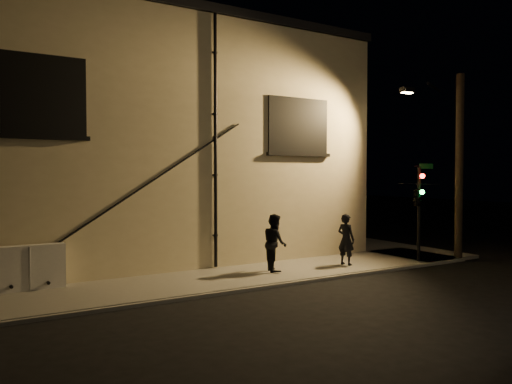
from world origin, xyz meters
TOP-DOWN VIEW (x-y plane):
  - ground at (0.00, 0.00)m, footprint 90.00×90.00m
  - sidewalk at (1.22, 4.39)m, footprint 21.00×16.00m
  - building at (-3.00, 8.99)m, footprint 16.20×12.23m
  - utility_cabinet at (-7.50, 2.70)m, footprint 1.84×0.31m
  - pedestrian_a at (2.26, 1.11)m, footprint 0.56×0.72m
  - pedestrian_b at (-0.42, 1.47)m, footprint 0.94×1.07m
  - traffic_signal at (4.75, 0.19)m, footprint 1.22×2.04m
  - streetlamp_pole at (6.80, 0.19)m, footprint 2.02×1.38m

SIDE VIEW (x-z plane):
  - ground at x=0.00m, z-range 0.00..0.00m
  - sidewalk at x=1.22m, z-range 0.00..0.12m
  - utility_cabinet at x=-7.50m, z-range 0.12..1.33m
  - pedestrian_a at x=2.26m, z-range 0.12..1.87m
  - pedestrian_b at x=-0.42m, z-range 0.12..1.95m
  - traffic_signal at x=4.75m, z-range 0.72..4.21m
  - streetlamp_pole at x=6.80m, z-range 0.23..7.17m
  - building at x=-3.00m, z-range 0.00..8.80m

